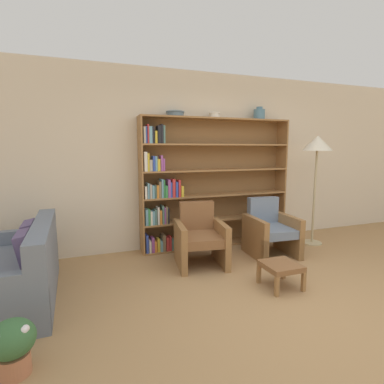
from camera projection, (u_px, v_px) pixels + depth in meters
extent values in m
plane|color=#A87F51|center=(309.00, 310.00, 2.93)|extent=(24.00, 24.00, 0.00)
cube|color=beige|center=(213.00, 160.00, 4.92)|extent=(12.00, 0.06, 2.75)
cube|color=olive|center=(141.00, 186.00, 4.38)|extent=(0.02, 0.30, 2.03)
cube|color=olive|center=(280.00, 180.00, 5.20)|extent=(0.02, 0.30, 2.03)
cube|color=olive|center=(217.00, 119.00, 4.64)|extent=(2.41, 0.30, 0.03)
cube|color=olive|center=(216.00, 244.00, 4.93)|extent=(2.41, 0.30, 0.03)
cube|color=brown|center=(213.00, 182.00, 4.92)|extent=(2.41, 0.01, 2.03)
cube|color=#334CB2|center=(146.00, 243.00, 4.49)|extent=(0.04, 0.19, 0.27)
cube|color=white|center=(150.00, 246.00, 4.48)|extent=(0.03, 0.14, 0.19)
cube|color=#994C99|center=(152.00, 244.00, 4.50)|extent=(0.04, 0.16, 0.22)
cube|color=orange|center=(155.00, 245.00, 4.54)|extent=(0.04, 0.19, 0.17)
cube|color=gold|center=(158.00, 245.00, 4.52)|extent=(0.04, 0.12, 0.20)
cube|color=#669EB2|center=(160.00, 245.00, 4.56)|extent=(0.04, 0.18, 0.17)
cube|color=#7F6B4C|center=(163.00, 242.00, 4.57)|extent=(0.04, 0.19, 0.25)
cube|color=red|center=(167.00, 243.00, 4.57)|extent=(0.04, 0.14, 0.21)
cube|color=red|center=(170.00, 243.00, 4.58)|extent=(0.03, 0.13, 0.22)
cube|color=#4C756B|center=(172.00, 244.00, 4.59)|extent=(0.03, 0.12, 0.18)
cube|color=#7F6B4C|center=(174.00, 243.00, 4.63)|extent=(0.02, 0.17, 0.19)
cube|color=#669EB2|center=(176.00, 242.00, 4.63)|extent=(0.04, 0.15, 0.20)
cube|color=olive|center=(216.00, 219.00, 4.87)|extent=(2.41, 0.30, 0.03)
cube|color=#669EB2|center=(146.00, 217.00, 4.41)|extent=(0.04, 0.16, 0.24)
cube|color=#388C47|center=(149.00, 217.00, 4.41)|extent=(0.03, 0.13, 0.24)
cube|color=white|center=(151.00, 218.00, 4.43)|extent=(0.03, 0.14, 0.20)
cube|color=#669EB2|center=(153.00, 217.00, 4.44)|extent=(0.03, 0.15, 0.21)
cube|color=#4C756B|center=(155.00, 217.00, 4.45)|extent=(0.03, 0.14, 0.23)
cube|color=white|center=(158.00, 215.00, 4.47)|extent=(0.03, 0.15, 0.26)
cube|color=orange|center=(160.00, 217.00, 4.47)|extent=(0.03, 0.12, 0.21)
cube|color=#4C756B|center=(162.00, 214.00, 4.50)|extent=(0.03, 0.17, 0.28)
cube|color=#994C99|center=(164.00, 215.00, 4.52)|extent=(0.02, 0.20, 0.25)
cube|color=#7F6B4C|center=(166.00, 215.00, 4.51)|extent=(0.02, 0.15, 0.26)
cube|color=black|center=(167.00, 215.00, 4.54)|extent=(0.02, 0.20, 0.24)
cube|color=olive|center=(217.00, 195.00, 4.81)|extent=(2.41, 0.30, 0.02)
cube|color=white|center=(145.00, 192.00, 4.35)|extent=(0.03, 0.14, 0.18)
cube|color=#669EB2|center=(148.00, 191.00, 4.37)|extent=(0.03, 0.16, 0.22)
cube|color=#B2A899|center=(150.00, 191.00, 4.37)|extent=(0.03, 0.14, 0.21)
cube|color=#669EB2|center=(152.00, 192.00, 4.40)|extent=(0.03, 0.16, 0.19)
cube|color=#4C756B|center=(155.00, 191.00, 4.39)|extent=(0.02, 0.13, 0.20)
cube|color=orange|center=(157.00, 191.00, 4.43)|extent=(0.03, 0.19, 0.19)
cube|color=#7F6B4C|center=(159.00, 189.00, 4.43)|extent=(0.03, 0.18, 0.24)
cube|color=#669EB2|center=(161.00, 188.00, 4.43)|extent=(0.03, 0.15, 0.28)
cube|color=#388C47|center=(163.00, 189.00, 4.45)|extent=(0.02, 0.16, 0.26)
cube|color=#388C47|center=(166.00, 191.00, 4.46)|extent=(0.03, 0.15, 0.18)
cube|color=#994C99|center=(168.00, 188.00, 4.47)|extent=(0.04, 0.17, 0.27)
cube|color=#334CB2|center=(171.00, 190.00, 4.47)|extent=(0.02, 0.12, 0.23)
cube|color=red|center=(173.00, 188.00, 4.48)|extent=(0.04, 0.12, 0.27)
cube|color=#334CB2|center=(176.00, 189.00, 4.50)|extent=(0.03, 0.14, 0.23)
cube|color=red|center=(179.00, 188.00, 4.51)|extent=(0.03, 0.12, 0.26)
cube|color=gold|center=(181.00, 191.00, 4.54)|extent=(0.04, 0.15, 0.16)
cube|color=olive|center=(217.00, 170.00, 4.76)|extent=(2.41, 0.30, 0.02)
cube|color=white|center=(145.00, 162.00, 4.29)|extent=(0.04, 0.15, 0.28)
cube|color=gold|center=(147.00, 162.00, 4.32)|extent=(0.03, 0.19, 0.26)
cube|color=#B2A899|center=(150.00, 165.00, 4.31)|extent=(0.04, 0.12, 0.17)
cube|color=#334CB2|center=(153.00, 164.00, 4.33)|extent=(0.03, 0.14, 0.22)
cube|color=#669EB2|center=(155.00, 164.00, 4.34)|extent=(0.03, 0.14, 0.22)
cube|color=gold|center=(158.00, 165.00, 4.37)|extent=(0.04, 0.16, 0.18)
cube|color=#994C99|center=(161.00, 163.00, 4.37)|extent=(0.03, 0.13, 0.23)
cube|color=#994C99|center=(163.00, 165.00, 4.40)|extent=(0.03, 0.17, 0.18)
cube|color=olive|center=(217.00, 145.00, 4.70)|extent=(2.41, 0.30, 0.02)
cube|color=#B2A899|center=(144.00, 135.00, 4.24)|extent=(0.03, 0.17, 0.23)
cube|color=#334CB2|center=(146.00, 135.00, 4.23)|extent=(0.02, 0.13, 0.24)
cube|color=red|center=(147.00, 134.00, 4.25)|extent=(0.02, 0.16, 0.27)
cube|color=#669EB2|center=(149.00, 135.00, 4.28)|extent=(0.04, 0.20, 0.24)
cube|color=black|center=(153.00, 135.00, 4.27)|extent=(0.03, 0.14, 0.23)
cube|color=gold|center=(155.00, 137.00, 4.29)|extent=(0.03, 0.13, 0.18)
cube|color=black|center=(158.00, 135.00, 4.31)|extent=(0.04, 0.15, 0.25)
cube|color=black|center=(161.00, 134.00, 4.31)|extent=(0.03, 0.14, 0.27)
cube|color=#4C756B|center=(163.00, 135.00, 4.35)|extent=(0.03, 0.20, 0.25)
cylinder|color=slate|center=(175.00, 114.00, 4.40)|extent=(0.25, 0.25, 0.07)
torus|color=slate|center=(175.00, 112.00, 4.40)|extent=(0.27, 0.27, 0.02)
cylinder|color=silver|center=(214.00, 115.00, 4.62)|extent=(0.16, 0.16, 0.08)
torus|color=silver|center=(214.00, 113.00, 4.61)|extent=(0.18, 0.18, 0.02)
cylinder|color=slate|center=(259.00, 115.00, 4.88)|extent=(0.18, 0.18, 0.16)
cylinder|color=slate|center=(259.00, 108.00, 4.87)|extent=(0.10, 0.10, 0.04)
cube|color=slate|center=(6.00, 283.00, 3.04)|extent=(0.96, 1.59, 0.41)
cube|color=slate|center=(43.00, 241.00, 3.12)|extent=(0.23, 1.57, 0.39)
cube|color=slate|center=(17.00, 253.00, 3.69)|extent=(0.92, 0.15, 0.57)
cube|color=#5B4C75|center=(26.00, 250.00, 2.87)|extent=(0.18, 0.36, 0.37)
cube|color=#5B4C75|center=(32.00, 238.00, 3.27)|extent=(0.18, 0.36, 0.37)
cube|color=olive|center=(228.00, 259.00, 3.80)|extent=(0.08, 0.08, 0.34)
cube|color=olive|center=(184.00, 263.00, 3.69)|extent=(0.08, 0.08, 0.34)
cube|color=olive|center=(215.00, 244.00, 4.39)|extent=(0.08, 0.08, 0.34)
cube|color=olive|center=(177.00, 247.00, 4.28)|extent=(0.08, 0.08, 0.34)
cube|color=brown|center=(201.00, 238.00, 4.01)|extent=(0.57, 0.70, 0.12)
cube|color=brown|center=(196.00, 216.00, 4.25)|extent=(0.49, 0.19, 0.42)
cube|color=olive|center=(221.00, 243.00, 4.08)|extent=(0.18, 0.68, 0.58)
cube|color=olive|center=(180.00, 245.00, 3.97)|extent=(0.18, 0.68, 0.58)
cube|color=olive|center=(301.00, 249.00, 4.21)|extent=(0.07, 0.07, 0.34)
cube|color=olive|center=(265.00, 252.00, 4.05)|extent=(0.07, 0.07, 0.34)
cube|color=olive|center=(277.00, 236.00, 4.79)|extent=(0.07, 0.07, 0.34)
cube|color=olive|center=(245.00, 239.00, 4.63)|extent=(0.07, 0.07, 0.34)
cube|color=slate|center=(272.00, 231.00, 4.39)|extent=(0.52, 0.67, 0.12)
cube|color=slate|center=(263.00, 211.00, 4.62)|extent=(0.49, 0.15, 0.42)
cube|color=olive|center=(288.00, 234.00, 4.48)|extent=(0.12, 0.68, 0.58)
cube|color=olive|center=(254.00, 237.00, 4.32)|extent=(0.12, 0.68, 0.58)
cylinder|color=tan|center=(312.00, 242.00, 5.00)|extent=(0.32, 0.32, 0.02)
cylinder|color=tan|center=(314.00, 197.00, 4.89)|extent=(0.04, 0.04, 1.51)
cone|color=beige|center=(318.00, 143.00, 4.76)|extent=(0.47, 0.47, 0.24)
cube|color=olive|center=(259.00, 274.00, 3.50)|extent=(0.04, 0.04, 0.22)
cube|color=olive|center=(284.00, 270.00, 3.62)|extent=(0.04, 0.04, 0.22)
cube|color=olive|center=(277.00, 287.00, 3.18)|extent=(0.04, 0.04, 0.22)
cube|color=olive|center=(303.00, 282.00, 3.30)|extent=(0.04, 0.04, 0.22)
cube|color=brown|center=(281.00, 266.00, 3.38)|extent=(0.39, 0.39, 0.06)
cylinder|color=#B7704C|center=(14.00, 364.00, 2.08)|extent=(0.21, 0.21, 0.16)
ellipsoid|color=#386638|center=(12.00, 339.00, 2.05)|extent=(0.31, 0.31, 0.26)
sphere|color=white|center=(25.00, 329.00, 2.03)|extent=(0.05, 0.05, 0.05)
sphere|color=white|center=(24.00, 330.00, 2.01)|extent=(0.05, 0.05, 0.05)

